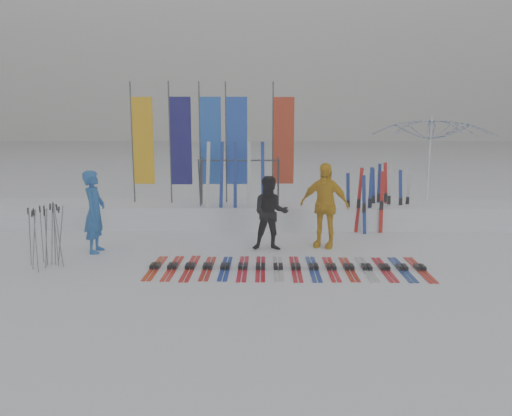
{
  "coord_description": "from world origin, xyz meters",
  "views": [
    {
      "loc": [
        0.39,
        -8.57,
        2.79
      ],
      "look_at": [
        0.2,
        1.6,
        1.0
      ],
      "focal_mm": 35.0,
      "sensor_mm": 36.0,
      "label": 1
    }
  ],
  "objects_px": {
    "tent_canopy": "(429,169)",
    "person_black": "(270,213)",
    "ski_rack": "(239,176)",
    "ski_row": "(287,267)",
    "person_blue": "(95,212)",
    "person_yellow": "(324,205)"
  },
  "relations": [
    {
      "from": "tent_canopy",
      "to": "person_black",
      "type": "bearing_deg",
      "value": -145.62
    },
    {
      "from": "tent_canopy",
      "to": "ski_rack",
      "type": "bearing_deg",
      "value": -171.3
    },
    {
      "from": "tent_canopy",
      "to": "ski_row",
      "type": "xyz_separation_m",
      "value": [
        -4.02,
        -4.39,
        -1.45
      ]
    },
    {
      "from": "ski_row",
      "to": "person_blue",
      "type": "bearing_deg",
      "value": 163.82
    },
    {
      "from": "person_black",
      "to": "ski_rack",
      "type": "relative_size",
      "value": 0.79
    },
    {
      "from": "ski_row",
      "to": "ski_rack",
      "type": "distance_m",
      "value": 4.0
    },
    {
      "from": "person_blue",
      "to": "ski_rack",
      "type": "xyz_separation_m",
      "value": [
        2.96,
        2.44,
        0.51
      ]
    },
    {
      "from": "person_yellow",
      "to": "ski_row",
      "type": "bearing_deg",
      "value": -94.35
    },
    {
      "from": "ski_row",
      "to": "ski_rack",
      "type": "relative_size",
      "value": 2.55
    },
    {
      "from": "person_blue",
      "to": "tent_canopy",
      "type": "xyz_separation_m",
      "value": [
        8.06,
        3.22,
        0.6
      ]
    },
    {
      "from": "ski_rack",
      "to": "person_black",
      "type": "bearing_deg",
      "value": -70.31
    },
    {
      "from": "ski_rack",
      "to": "person_blue",
      "type": "bearing_deg",
      "value": -140.51
    },
    {
      "from": "person_black",
      "to": "person_yellow",
      "type": "height_order",
      "value": "person_yellow"
    },
    {
      "from": "person_black",
      "to": "person_yellow",
      "type": "xyz_separation_m",
      "value": [
        1.19,
        0.31,
        0.13
      ]
    },
    {
      "from": "person_blue",
      "to": "person_yellow",
      "type": "distance_m",
      "value": 4.96
    },
    {
      "from": "person_black",
      "to": "person_yellow",
      "type": "bearing_deg",
      "value": 13.49
    },
    {
      "from": "person_blue",
      "to": "ski_rack",
      "type": "distance_m",
      "value": 3.86
    },
    {
      "from": "person_blue",
      "to": "ski_rack",
      "type": "height_order",
      "value": "ski_rack"
    },
    {
      "from": "person_yellow",
      "to": "person_black",
      "type": "bearing_deg",
      "value": -142.83
    },
    {
      "from": "tent_canopy",
      "to": "ski_rack",
      "type": "xyz_separation_m",
      "value": [
        -5.11,
        -0.78,
        -0.1
      ]
    },
    {
      "from": "person_yellow",
      "to": "ski_rack",
      "type": "relative_size",
      "value": 0.92
    },
    {
      "from": "person_yellow",
      "to": "ski_rack",
      "type": "distance_m",
      "value": 2.76
    }
  ]
}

